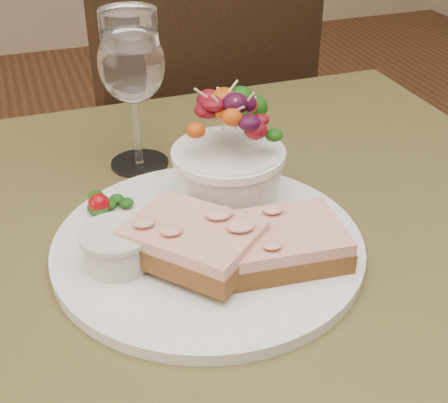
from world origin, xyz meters
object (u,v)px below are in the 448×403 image
object	(u,v)px
chair_far	(178,239)
sandwich_front	(282,242)
dinner_plate	(208,245)
salad_bowl	(228,151)
cafe_table	(233,328)
sandwich_back	(193,241)
ramekin	(117,246)
wine_glass	(132,68)

from	to	relation	value
chair_far	sandwich_front	xyz separation A→B (m)	(-0.08, -0.69, 0.48)
dinner_plate	sandwich_front	size ratio (longest dim) A/B	2.52
chair_far	salad_bowl	size ratio (longest dim) A/B	7.09
cafe_table	sandwich_front	size ratio (longest dim) A/B	6.61
sandwich_back	chair_far	bearing A→B (deg)	126.16
sandwich_back	ramekin	distance (m)	0.07
salad_bowl	cafe_table	bearing A→B (deg)	-105.81
dinner_plate	sandwich_back	size ratio (longest dim) A/B	2.13
chair_far	wine_glass	world-z (taller)	wine_glass
sandwich_back	salad_bowl	distance (m)	0.12
chair_far	salad_bowl	distance (m)	0.79
chair_far	ramekin	size ratio (longest dim) A/B	14.39
cafe_table	chair_far	size ratio (longest dim) A/B	0.89
cafe_table	wine_glass	world-z (taller)	wine_glass
sandwich_front	ramekin	xyz separation A→B (m)	(-0.15, 0.04, 0.00)
chair_far	sandwich_back	bearing A→B (deg)	64.05
chair_far	salad_bowl	xyz separation A→B (m)	(-0.09, -0.58, 0.53)
chair_far	ramekin	world-z (taller)	chair_far
sandwich_front	salad_bowl	bearing A→B (deg)	102.03
dinner_plate	cafe_table	bearing A→B (deg)	-25.20
sandwich_front	ramekin	distance (m)	0.15
sandwich_back	ramekin	size ratio (longest dim) A/B	2.29
sandwich_back	wine_glass	bearing A→B (deg)	139.55
chair_far	ramekin	bearing A→B (deg)	58.28
ramekin	salad_bowl	bearing A→B (deg)	27.73
sandwich_front	wine_glass	bearing A→B (deg)	113.79
sandwich_back	salad_bowl	size ratio (longest dim) A/B	1.13
dinner_plate	chair_far	bearing A→B (deg)	78.36
chair_far	cafe_table	bearing A→B (deg)	67.55
chair_far	salad_bowl	world-z (taller)	chair_far
cafe_table	ramekin	distance (m)	0.17
sandwich_front	salad_bowl	size ratio (longest dim) A/B	0.95
chair_far	sandwich_front	distance (m)	0.85
chair_far	sandwich_back	distance (m)	0.85
wine_glass	dinner_plate	bearing A→B (deg)	-82.87
cafe_table	dinner_plate	world-z (taller)	dinner_plate
salad_bowl	dinner_plate	bearing A→B (deg)	-124.48
dinner_plate	sandwich_back	bearing A→B (deg)	-129.94
cafe_table	ramekin	xyz separation A→B (m)	(-0.11, 0.00, 0.13)
dinner_plate	wine_glass	size ratio (longest dim) A/B	1.74
cafe_table	sandwich_front	distance (m)	0.14
wine_glass	cafe_table	bearing A→B (deg)	-77.08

